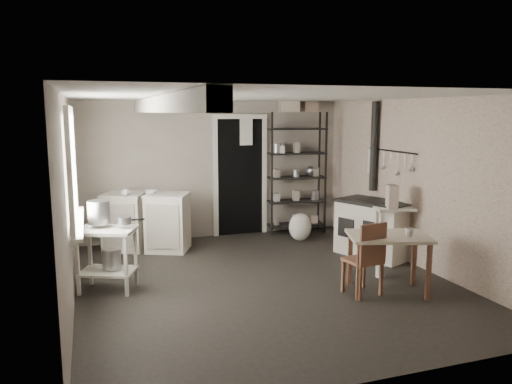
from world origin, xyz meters
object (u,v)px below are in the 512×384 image
object	(u,v)px
shelf_rack	(296,179)
stove	(374,227)
stockpot	(99,212)
flour_sack	(300,226)
chair	(363,254)
prep_table	(107,258)
base_cabinets	(146,221)
work_table	(388,261)

from	to	relation	value
shelf_rack	stove	xyz separation A→B (m)	(0.49, -1.75, -0.51)
stockpot	flour_sack	world-z (taller)	stockpot
stockpot	chair	size ratio (longest dim) A/B	0.32
prep_table	base_cabinets	world-z (taller)	base_cabinets
base_cabinets	chair	xyz separation A→B (m)	(2.16, -2.76, 0.02)
work_table	stockpot	bearing A→B (deg)	158.96
base_cabinets	shelf_rack	world-z (taller)	shelf_rack
work_table	flour_sack	bearing A→B (deg)	90.11
base_cabinets	work_table	distance (m)	3.74
shelf_rack	work_table	size ratio (longest dim) A/B	2.30
prep_table	base_cabinets	bearing A→B (deg)	68.70
prep_table	work_table	world-z (taller)	prep_table
flour_sack	prep_table	bearing A→B (deg)	-155.63
stockpot	stove	size ratio (longest dim) A/B	0.26
prep_table	chair	distance (m)	3.02
prep_table	work_table	distance (m)	3.32
stove	flour_sack	world-z (taller)	stove
stockpot	prep_table	bearing A→B (deg)	-57.38
stove	flour_sack	size ratio (longest dim) A/B	2.30
prep_table	base_cabinets	xyz separation A→B (m)	(0.65, 1.67, 0.06)
chair	flour_sack	size ratio (longest dim) A/B	1.92
prep_table	shelf_rack	distance (m)	3.89
shelf_rack	work_table	world-z (taller)	shelf_rack
stockpot	chair	distance (m)	3.15
prep_table	base_cabinets	distance (m)	1.79
work_table	chair	distance (m)	0.34
base_cabinets	shelf_rack	distance (m)	2.71
shelf_rack	flour_sack	bearing A→B (deg)	-99.41
stove	chair	xyz separation A→B (m)	(-0.98, -1.33, 0.04)
stockpot	work_table	distance (m)	3.47
stockpot	shelf_rack	xyz separation A→B (m)	(3.36, 1.89, 0.01)
shelf_rack	flour_sack	size ratio (longest dim) A/B	4.61
work_table	chair	world-z (taller)	chair
stockpot	base_cabinets	size ratio (longest dim) A/B	0.21
shelf_rack	stockpot	bearing A→B (deg)	-143.90
chair	stove	bearing A→B (deg)	44.89
base_cabinets	work_table	world-z (taller)	base_cabinets
prep_table	chair	bearing A→B (deg)	-21.15
prep_table	stockpot	bearing A→B (deg)	122.62
base_cabinets	stockpot	bearing A→B (deg)	-90.50
chair	flour_sack	world-z (taller)	chair
stove	shelf_rack	bearing A→B (deg)	82.85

